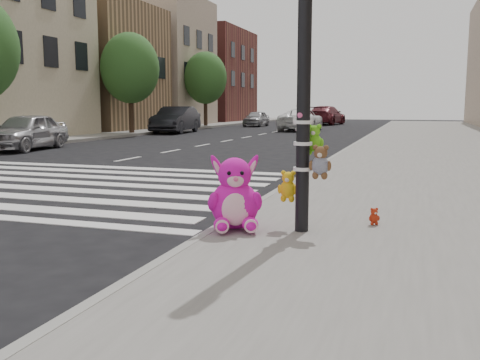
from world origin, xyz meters
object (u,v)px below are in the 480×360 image
at_px(car_white_near, 301,120).
at_px(pink_bunny, 235,198).
at_px(car_silver_far, 26,131).
at_px(signal_pole, 305,92).
at_px(car_dark_far, 176,120).
at_px(red_teddy, 374,216).

bearing_deg(car_white_near, pink_bunny, 98.12).
relative_size(car_silver_far, car_white_near, 0.79).
relative_size(signal_pole, car_silver_far, 1.00).
xyz_separation_m(pink_bunny, car_silver_far, (-11.61, 10.23, 0.16)).
height_order(signal_pole, pink_bunny, signal_pole).
bearing_deg(pink_bunny, car_dark_far, 94.30).
bearing_deg(signal_pole, pink_bunny, -166.99).
bearing_deg(signal_pole, car_dark_far, 118.39).
relative_size(pink_bunny, car_white_near, 0.18).
bearing_deg(red_teddy, signal_pole, -173.48).
bearing_deg(car_dark_far, car_silver_far, -95.91).
distance_m(red_teddy, car_dark_far, 25.99).
relative_size(red_teddy, car_white_near, 0.04).
xyz_separation_m(car_silver_far, car_dark_far, (0.00, 12.92, 0.11)).
bearing_deg(red_teddy, car_dark_far, 90.43).
bearing_deg(car_white_near, red_teddy, 101.55).
relative_size(car_silver_far, car_dark_far, 0.84).
bearing_deg(signal_pole, car_silver_far, 141.02).
height_order(pink_bunny, car_dark_far, car_dark_far).
bearing_deg(red_teddy, car_silver_far, 114.27).
height_order(car_dark_far, car_white_near, car_dark_far).
bearing_deg(car_white_near, signal_pole, 99.75).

